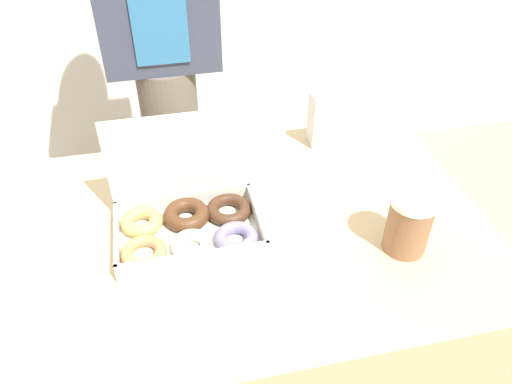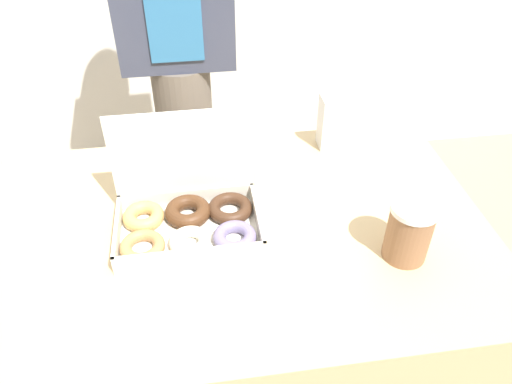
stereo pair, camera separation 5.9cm
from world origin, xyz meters
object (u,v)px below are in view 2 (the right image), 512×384
Objects in this scene: napkin_holder at (340,121)px; person_customer at (176,33)px; donut_box at (189,215)px; coffee_cup at (409,231)px.

napkin_holder is 0.56m from person_customer.
donut_box reaches higher than napkin_holder.
coffee_cup is 0.91m from person_customer.
donut_box is at bearing 161.29° from coffee_cup.
person_customer is (-0.45, 0.78, 0.14)m from coffee_cup.
donut_box is 0.48m from coffee_cup.
napkin_holder reaches higher than coffee_cup.
donut_box is 2.26× the size of napkin_holder.
napkin_holder is (-0.02, 0.43, 0.01)m from coffee_cup.
coffee_cup is (0.45, -0.15, 0.03)m from donut_box.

